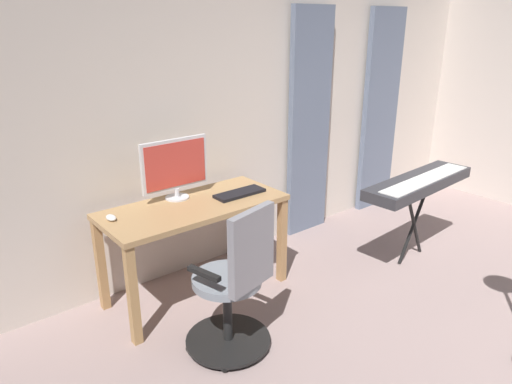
% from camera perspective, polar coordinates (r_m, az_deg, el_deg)
% --- Properties ---
extents(back_room_partition, '(5.79, 0.10, 2.61)m').
position_cam_1_polar(back_room_partition, '(4.28, 0.64, 10.37)').
color(back_room_partition, beige).
rests_on(back_room_partition, ground).
extents(curtain_left_panel, '(0.53, 0.06, 2.16)m').
position_cam_1_polar(curtain_left_panel, '(5.40, 14.78, 9.33)').
color(curtain_left_panel, slate).
rests_on(curtain_left_panel, ground).
extents(curtain_right_panel, '(0.50, 0.06, 2.16)m').
position_cam_1_polar(curtain_right_panel, '(4.58, 6.47, 8.03)').
color(curtain_right_panel, slate).
rests_on(curtain_right_panel, ground).
extents(desk, '(1.37, 0.61, 0.75)m').
position_cam_1_polar(desk, '(3.53, -7.45, -3.08)').
color(desk, '#AB8354').
rests_on(desk, ground).
extents(office_chair, '(0.56, 0.56, 1.01)m').
position_cam_1_polar(office_chair, '(2.99, -2.57, -11.47)').
color(office_chair, black).
rests_on(office_chair, ground).
extents(computer_monitor, '(0.54, 0.18, 0.46)m').
position_cam_1_polar(computer_monitor, '(3.55, -9.76, 3.10)').
color(computer_monitor, silver).
rests_on(computer_monitor, desk).
extents(computer_keyboard, '(0.41, 0.15, 0.02)m').
position_cam_1_polar(computer_keyboard, '(3.64, -1.98, -0.15)').
color(computer_keyboard, black).
rests_on(computer_keyboard, desk).
extents(computer_mouse, '(0.06, 0.10, 0.04)m').
position_cam_1_polar(computer_mouse, '(3.33, -17.13, -2.99)').
color(computer_mouse, white).
rests_on(computer_mouse, desk).
extents(piano_keyboard, '(1.27, 0.40, 0.77)m').
position_cam_1_polar(piano_keyboard, '(4.26, 19.13, 0.91)').
color(piano_keyboard, black).
rests_on(piano_keyboard, ground).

